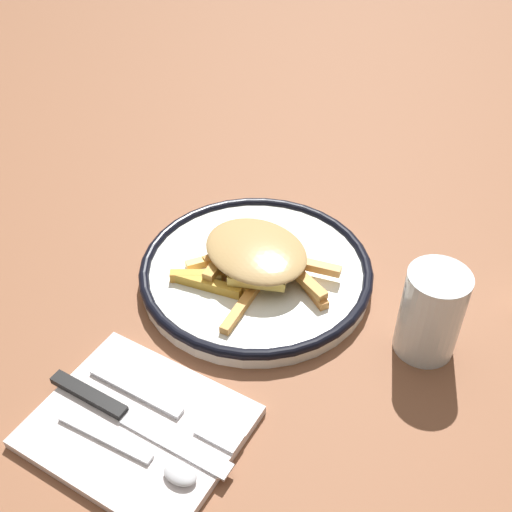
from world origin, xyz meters
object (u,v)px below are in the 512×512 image
(plate, at_px, (256,272))
(water_glass, at_px, (431,313))
(napkin, at_px, (138,426))
(knife, at_px, (121,413))
(fries_heap, at_px, (253,257))
(fork, at_px, (164,406))
(spoon, at_px, (150,459))

(plate, bearing_deg, water_glass, 87.87)
(napkin, bearing_deg, knife, -92.22)
(fries_heap, xyz_separation_m, fork, (0.21, 0.01, -0.03))
(plate, distance_m, napkin, 0.24)
(napkin, bearing_deg, fries_heap, -179.76)
(napkin, distance_m, spoon, 0.05)
(spoon, height_order, water_glass, water_glass)
(water_glass, bearing_deg, knife, -44.80)
(water_glass, bearing_deg, spoon, -34.19)
(plate, bearing_deg, fork, 3.06)
(fork, xyz_separation_m, spoon, (0.06, 0.02, 0.00))
(knife, bearing_deg, water_glass, 135.20)
(plate, xyz_separation_m, fork, (0.21, 0.01, -0.00))
(plate, relative_size, napkin, 1.46)
(fries_heap, height_order, water_glass, water_glass)
(fries_heap, xyz_separation_m, spoon, (0.26, 0.04, -0.02))
(fries_heap, bearing_deg, fork, 3.60)
(fries_heap, xyz_separation_m, napkin, (0.24, 0.00, -0.03))
(fork, height_order, knife, knife)
(fork, bearing_deg, water_glass, 135.83)
(napkin, relative_size, knife, 0.92)
(knife, distance_m, spoon, 0.06)
(knife, bearing_deg, spoon, 62.24)
(plate, distance_m, water_glass, 0.22)
(fries_heap, bearing_deg, water_glass, 89.04)
(knife, bearing_deg, fork, 130.79)
(napkin, relative_size, spoon, 1.27)
(fries_heap, relative_size, water_glass, 1.77)
(fries_heap, distance_m, napkin, 0.24)
(napkin, xyz_separation_m, fork, (-0.03, 0.01, 0.01))
(fries_heap, xyz_separation_m, water_glass, (0.00, 0.21, 0.01))
(napkin, distance_m, water_glass, 0.32)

